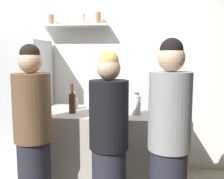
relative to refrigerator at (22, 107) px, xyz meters
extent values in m
cube|color=white|center=(1.01, 0.40, 0.43)|extent=(4.80, 0.10, 2.60)
cube|color=silver|center=(0.66, 0.24, 1.07)|extent=(0.90, 0.22, 0.02)
cylinder|color=olive|center=(0.34, 0.24, 1.15)|extent=(0.08, 0.08, 0.14)
cylinder|color=beige|center=(0.55, 0.24, 1.13)|extent=(0.07, 0.07, 0.10)
cylinder|color=beige|center=(0.76, 0.24, 1.15)|extent=(0.09, 0.09, 0.13)
cylinder|color=olive|center=(0.98, 0.24, 1.16)|extent=(0.07, 0.07, 0.16)
cube|color=silver|center=(0.00, 0.00, 0.00)|extent=(0.64, 0.60, 1.73)
cylinder|color=#99999E|center=(0.18, -0.32, 0.09)|extent=(0.02, 0.02, 0.45)
cube|color=#B7B2A8|center=(1.23, -0.37, -0.41)|extent=(1.57, 0.73, 0.92)
cube|color=gray|center=(1.18, -0.25, 0.08)|extent=(0.34, 0.24, 0.05)
cylinder|color=#B2B2B7|center=(0.78, -0.29, 0.11)|extent=(0.10, 0.10, 0.12)
cylinder|color=silver|center=(0.78, -0.29, 0.19)|extent=(0.02, 0.02, 0.19)
cylinder|color=silver|center=(0.78, -0.27, 0.17)|extent=(0.03, 0.01, 0.16)
cylinder|color=silver|center=(0.78, -0.31, 0.18)|extent=(0.03, 0.01, 0.17)
cylinder|color=silver|center=(0.76, -0.30, 0.18)|extent=(0.02, 0.03, 0.18)
cylinder|color=silver|center=(0.77, -0.31, 0.17)|extent=(0.02, 0.01, 0.15)
cylinder|color=#B2BFB2|center=(1.90, -0.12, 0.16)|extent=(0.08, 0.08, 0.21)
cylinder|color=#B2BFB2|center=(1.90, -0.12, 0.31)|extent=(0.03, 0.03, 0.09)
cylinder|color=#333333|center=(1.90, -0.12, 0.36)|extent=(0.04, 0.04, 0.02)
cylinder|color=#472814|center=(0.81, -0.48, 0.16)|extent=(0.07, 0.07, 0.21)
cylinder|color=#472814|center=(0.81, -0.48, 0.31)|extent=(0.03, 0.03, 0.09)
cylinder|color=maroon|center=(0.81, -0.48, 0.37)|extent=(0.03, 0.03, 0.02)
cylinder|color=silver|center=(1.51, -0.46, 0.15)|extent=(0.09, 0.09, 0.20)
cylinder|color=silver|center=(1.51, -0.46, 0.26)|extent=(0.05, 0.05, 0.02)
cylinder|color=blue|center=(1.51, -0.46, 0.28)|extent=(0.06, 0.06, 0.02)
cylinder|color=black|center=(1.28, -1.01, 0.17)|extent=(0.34, 0.34, 0.59)
sphere|color=#D8AD8C|center=(1.28, -1.01, 0.57)|extent=(0.20, 0.20, 0.20)
sphere|color=#D8B759|center=(1.28, -1.01, 0.63)|extent=(0.17, 0.17, 0.17)
cylinder|color=gray|center=(1.79, -1.11, 0.24)|extent=(0.34, 0.34, 0.63)
sphere|color=#D8AD8C|center=(1.79, -1.11, 0.66)|extent=(0.21, 0.21, 0.21)
sphere|color=black|center=(1.79, -1.11, 0.72)|extent=(0.18, 0.18, 0.18)
cylinder|color=brown|center=(0.58, -0.99, 0.21)|extent=(0.34, 0.34, 0.61)
sphere|color=#D8AD8C|center=(0.58, -0.99, 0.62)|extent=(0.21, 0.21, 0.21)
sphere|color=black|center=(0.58, -0.99, 0.69)|extent=(0.18, 0.18, 0.18)
camera|label=1|loc=(1.57, -3.16, 0.67)|focal=41.38mm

